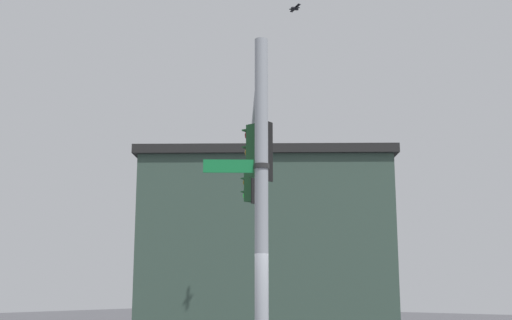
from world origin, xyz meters
TOP-DOWN VIEW (x-y plane):
  - signal_pole at (0.00, 0.00)m, footprint 0.22×0.22m
  - mast_arm at (2.47, 2.04)m, footprint 5.05×4.23m
  - traffic_light_nearest_pole at (1.67, 1.40)m, footprint 0.54×0.49m
  - traffic_light_mid_inner at (4.65, 3.87)m, footprint 0.54×0.49m
  - street_name_sign at (-0.18, 0.21)m, footprint 0.76×0.88m
  - bird_flying at (5.37, 2.96)m, footprint 0.27×0.43m
  - storefront_building at (11.17, 8.35)m, footprint 11.71×11.69m
  - tree_by_storefront at (13.94, 9.50)m, footprint 4.34×4.34m

SIDE VIEW (x-z plane):
  - signal_pole at x=0.00m, z-range 0.00..6.15m
  - storefront_building at x=11.17m, z-range 0.01..6.54m
  - street_name_sign at x=-0.18m, z-range 3.82..4.04m
  - traffic_light_nearest_pole at x=1.67m, z-range 3.99..5.31m
  - traffic_light_mid_inner at x=4.65m, z-range 3.99..5.31m
  - mast_arm at x=2.47m, z-range 5.35..5.54m
  - tree_by_storefront at x=13.94m, z-range 1.81..9.81m
  - bird_flying at x=5.37m, z-range 9.38..9.49m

